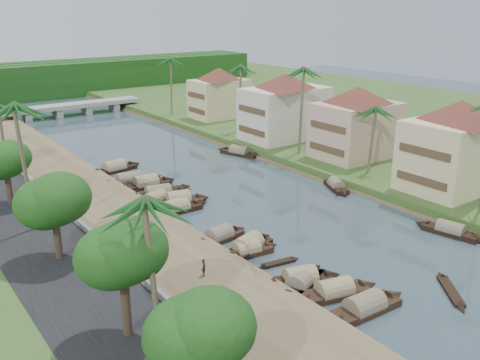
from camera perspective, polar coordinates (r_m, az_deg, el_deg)
ground at (r=54.30m, az=8.58°, el=-5.24°), size 220.00×220.00×0.00m
left_bank at (r=62.13m, az=-15.53°, el=-2.27°), size 10.00×180.00×0.80m
right_bank at (r=80.23m, az=8.42°, el=2.95°), size 16.00×180.00×1.20m
road at (r=59.92m, az=-23.15°, el=-3.57°), size 8.00×180.00×1.40m
retaining_wall at (r=60.63m, az=-19.30°, el=-2.20°), size 0.40×180.00×1.10m
far_right_fill at (r=108.78m, az=22.66°, el=5.73°), size 60.00×220.00×1.15m
treeline at (r=140.80m, az=-21.38°, el=9.85°), size 120.00×14.00×8.00m
bridge at (r=114.56m, az=-17.50°, el=7.45°), size 28.00×4.00×2.40m
building_near at (r=65.46m, az=22.14°, el=3.57°), size 14.85×14.85×10.20m
building_mid at (r=75.63m, az=12.32°, el=6.11°), size 14.11×14.11×9.70m
building_far at (r=84.71m, az=4.81°, el=7.90°), size 15.59×15.59×10.20m
building_distant at (r=101.13m, az=-2.23°, el=9.33°), size 12.62×12.62×9.20m
sampan_0 at (r=41.01m, az=13.13°, el=-13.11°), size 8.51×2.13×2.22m
sampan_1 at (r=43.82m, az=6.44°, el=-10.54°), size 7.54×3.89×2.20m
sampan_2 at (r=42.55m, az=10.04°, el=-11.67°), size 8.08×3.46×2.11m
sampan_3 at (r=43.48m, az=6.59°, el=-10.80°), size 7.62×4.37×2.07m
sampan_4 at (r=48.31m, az=0.75°, el=-7.57°), size 6.68×2.23×1.91m
sampan_5 at (r=48.98m, az=0.88°, el=-7.18°), size 7.58×4.01×2.35m
sampan_6 at (r=51.16m, az=-2.18°, el=-6.05°), size 7.00×2.44×2.07m
sampan_7 at (r=58.28m, az=-6.78°, el=-3.06°), size 7.78×1.85×2.09m
sampan_8 at (r=60.56m, az=-6.58°, el=-2.21°), size 7.75×3.46×2.32m
sampan_9 at (r=63.14m, az=-8.70°, el=-1.45°), size 8.52×3.17×2.13m
sampan_10 at (r=61.18m, az=-9.02°, el=-2.12°), size 7.35×3.72×2.03m
sampan_11 at (r=66.72m, az=-10.01°, el=-0.43°), size 8.29×2.25×2.35m
sampan_12 at (r=68.63m, az=-11.70°, el=-0.02°), size 8.90×2.62×2.10m
sampan_13 at (r=73.93m, az=-13.25°, el=1.20°), size 8.51×2.92×2.28m
sampan_14 at (r=56.25m, az=21.53°, el=-5.07°), size 2.92×7.67×1.88m
sampan_15 at (r=66.11m, az=10.22°, el=-0.64°), size 3.99×6.65×1.85m
sampan_16 at (r=80.04m, az=-0.03°, el=2.97°), size 4.28×8.43×2.07m
canoe_0 at (r=45.72m, az=21.54°, el=-10.97°), size 4.62×5.46×0.84m
canoe_1 at (r=46.95m, az=4.13°, el=-8.84°), size 4.30×1.32×0.69m
canoe_2 at (r=65.44m, az=-7.82°, el=-0.99°), size 6.30×2.20×0.91m
palm_1 at (r=68.15m, az=14.05°, el=7.27°), size 3.20×3.20×9.66m
palm_2 at (r=75.18m, az=6.64°, el=11.46°), size 3.20×3.20×13.42m
palm_3 at (r=88.50m, az=-0.14°, el=11.85°), size 3.20×3.20×12.26m
palm_4 at (r=30.45m, az=-9.49°, el=-2.47°), size 3.20×3.20×11.16m
palm_5 at (r=50.78m, az=-22.56°, el=7.08°), size 3.20×3.20×13.28m
palm_7 at (r=103.86m, az=-7.50°, el=12.54°), size 3.20×3.20×12.08m
tree_0 at (r=26.81m, az=-4.32°, el=-15.87°), size 4.55×4.55×6.96m
tree_1 at (r=33.48m, az=-12.48°, el=-7.76°), size 4.74×4.74×7.63m
tree_2 at (r=45.46m, az=-19.30°, el=-2.17°), size 5.10×5.10×7.15m
tree_3 at (r=60.29m, az=-23.77°, el=1.88°), size 4.48×4.48×6.60m
tree_6 at (r=89.37m, az=6.50°, el=8.23°), size 4.24×4.24×6.79m
person_near at (r=43.20m, az=-3.87°, el=-9.26°), size 0.54×0.62×1.44m
person_far at (r=52.08m, az=-11.12°, el=-4.57°), size 0.80×0.66×1.52m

